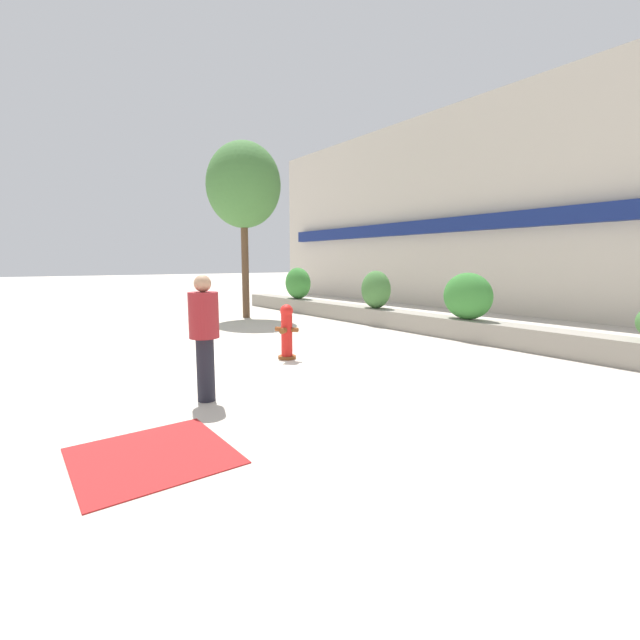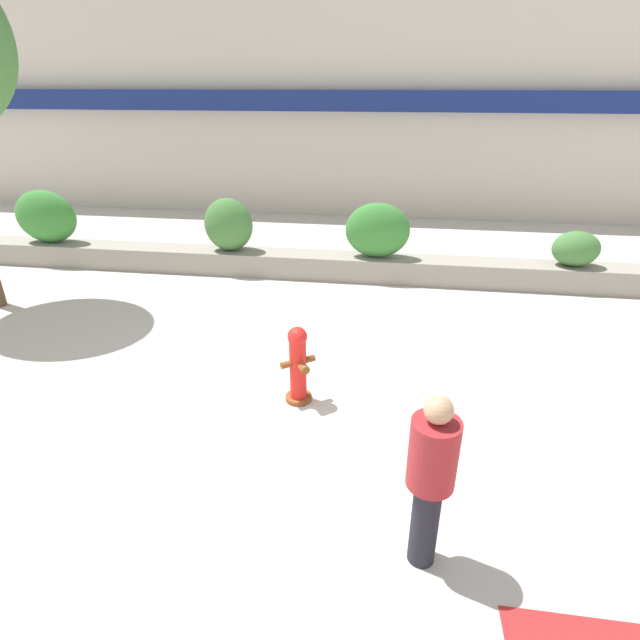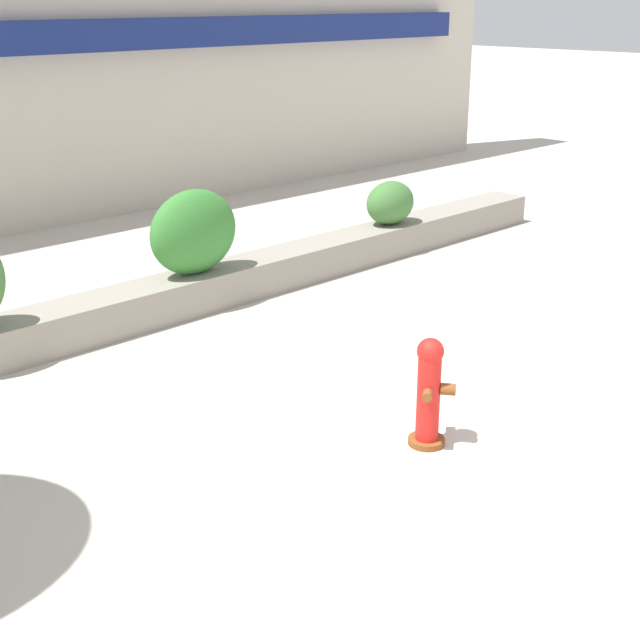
{
  "view_description": "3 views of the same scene",
  "coord_description": "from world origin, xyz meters",
  "px_view_note": "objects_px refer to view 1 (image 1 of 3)",
  "views": [
    {
      "loc": [
        7.85,
        -3.13,
        1.9
      ],
      "look_at": [
        0.98,
        1.98,
        0.74
      ],
      "focal_mm": 24.0,
      "sensor_mm": 36.0,
      "label": 1
    },
    {
      "loc": [
        1.89,
        -4.19,
        3.87
      ],
      "look_at": [
        0.86,
        2.92,
        0.42
      ],
      "focal_mm": 28.0,
      "sensor_mm": 36.0,
      "label": 2
    },
    {
      "loc": [
        -5.22,
        -3.44,
        4.03
      ],
      "look_at": [
        0.94,
        2.89,
        0.81
      ],
      "focal_mm": 50.0,
      "sensor_mm": 36.0,
      "label": 3
    }
  ],
  "objects_px": {
    "fire_hydrant": "(287,331)",
    "hedge_bush_0": "(298,283)",
    "hedge_bush_1": "(376,290)",
    "street_tree": "(243,186)",
    "hedge_bush_2": "(467,296)",
    "pedestrian": "(204,330)"
  },
  "relations": [
    {
      "from": "fire_hydrant",
      "to": "street_tree",
      "type": "height_order",
      "value": "street_tree"
    },
    {
      "from": "hedge_bush_0",
      "to": "hedge_bush_1",
      "type": "height_order",
      "value": "hedge_bush_0"
    },
    {
      "from": "hedge_bush_1",
      "to": "hedge_bush_2",
      "type": "bearing_deg",
      "value": 0.0
    },
    {
      "from": "hedge_bush_0",
      "to": "hedge_bush_1",
      "type": "distance_m",
      "value": 4.29
    },
    {
      "from": "hedge_bush_0",
      "to": "hedge_bush_2",
      "type": "relative_size",
      "value": 1.08
    },
    {
      "from": "hedge_bush_0",
      "to": "hedge_bush_2",
      "type": "height_order",
      "value": "hedge_bush_0"
    },
    {
      "from": "hedge_bush_0",
      "to": "fire_hydrant",
      "type": "distance_m",
      "value": 8.19
    },
    {
      "from": "hedge_bush_0",
      "to": "pedestrian",
      "type": "relative_size",
      "value": 0.83
    },
    {
      "from": "fire_hydrant",
      "to": "hedge_bush_1",
      "type": "bearing_deg",
      "value": 116.91
    },
    {
      "from": "hedge_bush_1",
      "to": "pedestrian",
      "type": "distance_m",
      "value": 8.01
    },
    {
      "from": "pedestrian",
      "to": "hedge_bush_1",
      "type": "bearing_deg",
      "value": 119.3
    },
    {
      "from": "street_tree",
      "to": "hedge_bush_0",
      "type": "bearing_deg",
      "value": 100.58
    },
    {
      "from": "street_tree",
      "to": "fire_hydrant",
      "type": "bearing_deg",
      "value": -20.05
    },
    {
      "from": "hedge_bush_2",
      "to": "hedge_bush_0",
      "type": "bearing_deg",
      "value": 180.0
    },
    {
      "from": "hedge_bush_2",
      "to": "fire_hydrant",
      "type": "relative_size",
      "value": 1.24
    },
    {
      "from": "fire_hydrant",
      "to": "pedestrian",
      "type": "bearing_deg",
      "value": -56.07
    },
    {
      "from": "hedge_bush_0",
      "to": "pedestrian",
      "type": "bearing_deg",
      "value": -40.4
    },
    {
      "from": "fire_hydrant",
      "to": "hedge_bush_0",
      "type": "bearing_deg",
      "value": 144.79
    },
    {
      "from": "hedge_bush_1",
      "to": "street_tree",
      "type": "relative_size",
      "value": 0.2
    },
    {
      "from": "street_tree",
      "to": "pedestrian",
      "type": "relative_size",
      "value": 3.37
    },
    {
      "from": "hedge_bush_2",
      "to": "pedestrian",
      "type": "xyz_separation_m",
      "value": [
        0.71,
        -6.98,
        -0.08
      ]
    },
    {
      "from": "hedge_bush_1",
      "to": "fire_hydrant",
      "type": "distance_m",
      "value": 5.31
    }
  ]
}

